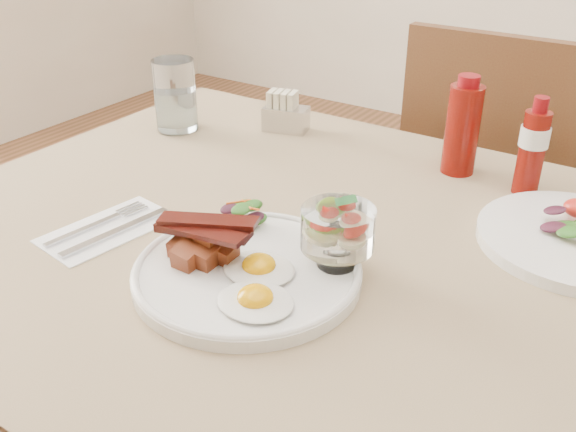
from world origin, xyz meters
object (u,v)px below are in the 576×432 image
object	(u,v)px
water_glass	(176,100)
sugar_caddy	(285,114)
ketchup_bottle	(462,128)
main_plate	(247,273)
hot_sauce_bottle	(532,148)
chair_far	(504,212)
fruit_cup	(338,229)
table	(372,314)

from	to	relation	value
water_glass	sugar_caddy	bearing A→B (deg)	31.91
ketchup_bottle	water_glass	world-z (taller)	ketchup_bottle
main_plate	ketchup_bottle	bearing A→B (deg)	77.21
main_plate	hot_sauce_bottle	world-z (taller)	hot_sauce_bottle
hot_sauce_bottle	sugar_caddy	size ratio (longest dim) A/B	1.67
chair_far	hot_sauce_bottle	xyz separation A→B (m)	(0.10, -0.36, 0.30)
fruit_cup	water_glass	size ratio (longest dim) A/B	0.67
fruit_cup	hot_sauce_bottle	distance (m)	0.38
main_plate	water_glass	bearing A→B (deg)	141.08
chair_far	main_plate	bearing A→B (deg)	-98.09
ketchup_bottle	chair_far	bearing A→B (deg)	88.13
fruit_cup	ketchup_bottle	distance (m)	0.38
hot_sauce_bottle	water_glass	world-z (taller)	hot_sauce_bottle
main_plate	water_glass	size ratio (longest dim) A/B	2.08
main_plate	hot_sauce_bottle	bearing A→B (deg)	63.18
table	fruit_cup	world-z (taller)	fruit_cup
ketchup_bottle	water_glass	xyz separation A→B (m)	(-0.52, -0.11, -0.02)
main_plate	fruit_cup	world-z (taller)	fruit_cup
hot_sauce_bottle	table	bearing A→B (deg)	-109.06
fruit_cup	hot_sauce_bottle	bearing A→B (deg)	70.26
main_plate	sugar_caddy	distance (m)	0.51
water_glass	main_plate	bearing A→B (deg)	-38.92
table	water_glass	size ratio (longest dim) A/B	9.90
chair_far	table	bearing A→B (deg)	-90.00
main_plate	sugar_caddy	world-z (taller)	sugar_caddy
fruit_cup	sugar_caddy	xyz separation A→B (m)	(-0.33, 0.38, -0.03)
fruit_cup	hot_sauce_bottle	world-z (taller)	hot_sauce_bottle
fruit_cup	sugar_caddy	world-z (taller)	fruit_cup
sugar_caddy	chair_far	bearing A→B (deg)	29.58
ketchup_bottle	sugar_caddy	bearing A→B (deg)	179.92
water_glass	hot_sauce_bottle	bearing A→B (deg)	8.18
chair_far	sugar_caddy	xyz separation A→B (m)	(-0.35, -0.34, 0.26)
table	ketchup_bottle	size ratio (longest dim) A/B	8.21
main_plate	fruit_cup	size ratio (longest dim) A/B	3.10
table	chair_far	distance (m)	0.68
chair_far	fruit_cup	distance (m)	0.78
main_plate	chair_far	bearing A→B (deg)	81.91
chair_far	hot_sauce_bottle	size ratio (longest dim) A/B	6.08
sugar_caddy	hot_sauce_bottle	bearing A→B (deg)	-16.85
fruit_cup	water_glass	world-z (taller)	water_glass
table	sugar_caddy	distance (m)	0.49
chair_far	fruit_cup	xyz separation A→B (m)	(-0.03, -0.72, 0.29)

